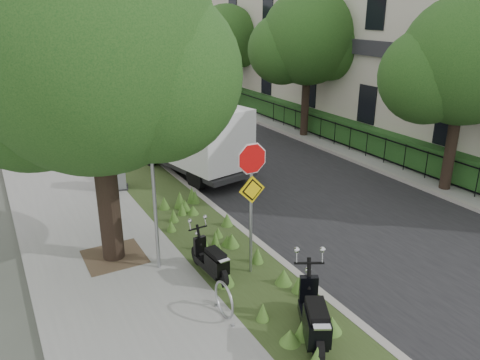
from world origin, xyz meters
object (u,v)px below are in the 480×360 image
object	(u,v)px
scooter_far	(314,323)
scooter_near	(213,264)
utility_cabinet	(113,172)
sign_assembly	(252,183)
box_truck	(193,135)

from	to	relation	value
scooter_far	scooter_near	bearing A→B (deg)	102.46
scooter_near	utility_cabinet	distance (m)	6.63
sign_assembly	utility_cabinet	xyz separation A→B (m)	(-1.40, 6.78, -1.62)
sign_assembly	box_truck	size ratio (longest dim) A/B	0.61
sign_assembly	utility_cabinet	size ratio (longest dim) A/B	2.63
box_truck	utility_cabinet	xyz separation A→B (m)	(-3.11, -0.34, -0.78)
sign_assembly	box_truck	xyz separation A→B (m)	(1.71, 7.12, -0.84)
sign_assembly	scooter_far	size ratio (longest dim) A/B	1.81
sign_assembly	scooter_far	bearing A→B (deg)	-95.42
box_truck	utility_cabinet	distance (m)	3.22
scooter_near	box_truck	bearing A→B (deg)	69.51
scooter_far	sign_assembly	bearing A→B (deg)	84.58
scooter_far	box_truck	distance (m)	10.04
scooter_near	box_truck	xyz separation A→B (m)	(2.59, 6.94, 1.00)
box_truck	utility_cabinet	size ratio (longest dim) A/B	4.34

